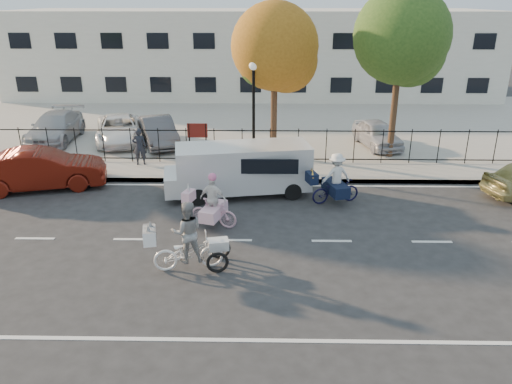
{
  "coord_description": "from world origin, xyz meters",
  "views": [
    {
      "loc": [
        0.97,
        -13.45,
        6.84
      ],
      "look_at": [
        0.7,
        1.2,
        1.1
      ],
      "focal_mm": 35.0,
      "sensor_mm": 36.0,
      "label": 1
    }
  ],
  "objects_px": {
    "zebra_trike": "(188,244)",
    "red_sedan": "(41,169)",
    "lot_car_b": "(119,129)",
    "lot_car_a": "(55,127)",
    "unicorn_bike": "(212,207)",
    "bull_bike": "(335,183)",
    "lot_car_d": "(377,134)",
    "lot_car_c": "(158,131)",
    "pedestrian": "(139,146)",
    "lamppost": "(254,96)",
    "white_van": "(240,168)"
  },
  "relations": [
    {
      "from": "red_sedan",
      "to": "lot_car_c",
      "type": "height_order",
      "value": "red_sedan"
    },
    {
      "from": "zebra_trike",
      "to": "lot_car_b",
      "type": "xyz_separation_m",
      "value": [
        -5.16,
        12.03,
        0.04
      ]
    },
    {
      "from": "lot_car_b",
      "to": "lot_car_d",
      "type": "height_order",
      "value": "lot_car_b"
    },
    {
      "from": "white_van",
      "to": "red_sedan",
      "type": "xyz_separation_m",
      "value": [
        -7.56,
        0.44,
        -0.26
      ]
    },
    {
      "from": "unicorn_bike",
      "to": "lot_car_d",
      "type": "xyz_separation_m",
      "value": [
        7.0,
        8.79,
        0.1
      ]
    },
    {
      "from": "red_sedan",
      "to": "lot_car_a",
      "type": "xyz_separation_m",
      "value": [
        -1.91,
        6.2,
        0.07
      ]
    },
    {
      "from": "lot_car_b",
      "to": "lot_car_d",
      "type": "distance_m",
      "value": 12.55
    },
    {
      "from": "lamppost",
      "to": "unicorn_bike",
      "type": "height_order",
      "value": "lamppost"
    },
    {
      "from": "unicorn_bike",
      "to": "lot_car_a",
      "type": "relative_size",
      "value": 0.38
    },
    {
      "from": "unicorn_bike",
      "to": "lot_car_c",
      "type": "distance_m",
      "value": 9.51
    },
    {
      "from": "lot_car_d",
      "to": "unicorn_bike",
      "type": "bearing_deg",
      "value": -139.53
    },
    {
      "from": "lamppost",
      "to": "bull_bike",
      "type": "xyz_separation_m",
      "value": [
        2.96,
        -3.75,
        -2.39
      ]
    },
    {
      "from": "lamppost",
      "to": "lot_car_b",
      "type": "xyz_separation_m",
      "value": [
        -6.7,
        3.55,
        -2.33
      ]
    },
    {
      "from": "white_van",
      "to": "lot_car_a",
      "type": "height_order",
      "value": "white_van"
    },
    {
      "from": "unicorn_bike",
      "to": "bull_bike",
      "type": "height_order",
      "value": "bull_bike"
    },
    {
      "from": "lamppost",
      "to": "lot_car_d",
      "type": "height_order",
      "value": "lamppost"
    },
    {
      "from": "unicorn_bike",
      "to": "lot_car_c",
      "type": "height_order",
      "value": "unicorn_bike"
    },
    {
      "from": "red_sedan",
      "to": "bull_bike",
      "type": "bearing_deg",
      "value": -111.34
    },
    {
      "from": "pedestrian",
      "to": "bull_bike",
      "type": "bearing_deg",
      "value": 145.6
    },
    {
      "from": "white_van",
      "to": "lot_car_b",
      "type": "distance_m",
      "value": 9.08
    },
    {
      "from": "zebra_trike",
      "to": "red_sedan",
      "type": "bearing_deg",
      "value": 35.53
    },
    {
      "from": "bull_bike",
      "to": "lamppost",
      "type": "bearing_deg",
      "value": 22.25
    },
    {
      "from": "lamppost",
      "to": "pedestrian",
      "type": "relative_size",
      "value": 2.72
    },
    {
      "from": "zebra_trike",
      "to": "lot_car_d",
      "type": "xyz_separation_m",
      "value": [
        7.38,
        11.47,
        0.02
      ]
    },
    {
      "from": "unicorn_bike",
      "to": "lot_car_d",
      "type": "bearing_deg",
      "value": -21.33
    },
    {
      "from": "pedestrian",
      "to": "lot_car_b",
      "type": "xyz_separation_m",
      "value": [
        -1.86,
        3.55,
        -0.16
      ]
    },
    {
      "from": "unicorn_bike",
      "to": "bull_bike",
      "type": "distance_m",
      "value": 4.61
    },
    {
      "from": "bull_bike",
      "to": "lot_car_a",
      "type": "distance_m",
      "value": 14.82
    },
    {
      "from": "bull_bike",
      "to": "red_sedan",
      "type": "relative_size",
      "value": 0.43
    },
    {
      "from": "zebra_trike",
      "to": "unicorn_bike",
      "type": "height_order",
      "value": "zebra_trike"
    },
    {
      "from": "bull_bike",
      "to": "lot_car_d",
      "type": "relative_size",
      "value": 0.56
    },
    {
      "from": "zebra_trike",
      "to": "pedestrian",
      "type": "distance_m",
      "value": 9.1
    },
    {
      "from": "unicorn_bike",
      "to": "lot_car_d",
      "type": "height_order",
      "value": "unicorn_bike"
    },
    {
      "from": "lot_car_a",
      "to": "lot_car_d",
      "type": "height_order",
      "value": "lot_car_a"
    },
    {
      "from": "lot_car_d",
      "to": "lot_car_b",
      "type": "bearing_deg",
      "value": 166.47
    },
    {
      "from": "bull_bike",
      "to": "lot_car_d",
      "type": "distance_m",
      "value": 7.33
    },
    {
      "from": "unicorn_bike",
      "to": "lot_car_b",
      "type": "bearing_deg",
      "value": 47.84
    },
    {
      "from": "zebra_trike",
      "to": "lot_car_a",
      "type": "height_order",
      "value": "zebra_trike"
    },
    {
      "from": "pedestrian",
      "to": "lot_car_b",
      "type": "relative_size",
      "value": 0.35
    },
    {
      "from": "lot_car_d",
      "to": "lot_car_c",
      "type": "bearing_deg",
      "value": 168.7
    },
    {
      "from": "lot_car_b",
      "to": "white_van",
      "type": "bearing_deg",
      "value": -61.52
    },
    {
      "from": "lot_car_b",
      "to": "pedestrian",
      "type": "bearing_deg",
      "value": -77.61
    },
    {
      "from": "zebra_trike",
      "to": "lot_car_a",
      "type": "bearing_deg",
      "value": 22.69
    },
    {
      "from": "unicorn_bike",
      "to": "red_sedan",
      "type": "distance_m",
      "value": 7.54
    },
    {
      "from": "lot_car_b",
      "to": "lot_car_a",
      "type": "bearing_deg",
      "value": 162.83
    },
    {
      "from": "zebra_trike",
      "to": "red_sedan",
      "type": "height_order",
      "value": "zebra_trike"
    },
    {
      "from": "pedestrian",
      "to": "lot_car_c",
      "type": "xyz_separation_m",
      "value": [
        0.17,
        3.05,
        -0.13
      ]
    },
    {
      "from": "red_sedan",
      "to": "pedestrian",
      "type": "height_order",
      "value": "pedestrian"
    },
    {
      "from": "white_van",
      "to": "lot_car_b",
      "type": "relative_size",
      "value": 1.2
    },
    {
      "from": "white_van",
      "to": "lot_car_a",
      "type": "relative_size",
      "value": 1.16
    }
  ]
}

